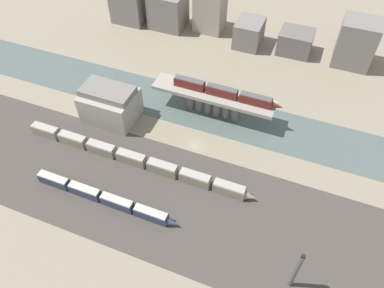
% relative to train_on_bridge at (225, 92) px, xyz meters
% --- Properties ---
extents(ground_plane, '(400.00, 400.00, 0.00)m').
position_rel_train_on_bridge_xyz_m(ground_plane, '(-4.46, -18.21, -11.43)').
color(ground_plane, gray).
extents(railbed_yard, '(280.00, 42.00, 0.01)m').
position_rel_train_on_bridge_xyz_m(railbed_yard, '(-4.46, -42.21, -11.43)').
color(railbed_yard, '#423D38').
rests_on(railbed_yard, ground).
extents(river_water, '(320.00, 21.41, 0.01)m').
position_rel_train_on_bridge_xyz_m(river_water, '(-4.46, 0.00, -11.43)').
color(river_water, '#4C5B56').
rests_on(river_water, ground).
extents(bridge, '(45.82, 8.98, 9.63)m').
position_rel_train_on_bridge_xyz_m(bridge, '(-4.46, 0.00, -4.63)').
color(bridge, gray).
rests_on(bridge, ground).
extents(train_on_bridge, '(40.64, 2.65, 3.69)m').
position_rel_train_on_bridge_xyz_m(train_on_bridge, '(0.00, 0.00, 0.00)').
color(train_on_bridge, '#5B1E19').
rests_on(train_on_bridge, bridge).
extents(train_yard_near, '(48.68, 2.68, 3.76)m').
position_rel_train_on_bridge_xyz_m(train_yard_near, '(-22.00, -50.20, -9.59)').
color(train_yard_near, '#2D384C').
rests_on(train_yard_near, ground).
extents(train_yard_mid, '(82.69, 3.18, 4.17)m').
position_rel_train_on_bridge_xyz_m(train_yard_mid, '(-20.35, -33.05, -9.38)').
color(train_yard_mid, gray).
rests_on(train_yard_mid, ground).
extents(warehouse_building, '(19.01, 14.79, 13.62)m').
position_rel_train_on_bridge_xyz_m(warehouse_building, '(-38.81, -15.87, -4.95)').
color(warehouse_building, '#9E998E').
rests_on(warehouse_building, ground).
extents(signal_tower, '(1.07, 1.07, 17.11)m').
position_rel_train_on_bridge_xyz_m(signal_tower, '(36.66, -54.85, -3.10)').
color(signal_tower, '#4C4C51').
rests_on(signal_tower, ground).
extents(city_block_far_left, '(15.98, 10.78, 21.75)m').
position_rel_train_on_bridge_xyz_m(city_block_far_left, '(-65.20, 48.12, -0.55)').
color(city_block_far_left, slate).
rests_on(city_block_far_left, ground).
extents(city_block_left, '(16.38, 14.12, 16.73)m').
position_rel_train_on_bridge_xyz_m(city_block_left, '(-45.50, 51.23, -3.06)').
color(city_block_left, slate).
rests_on(city_block_left, ground).
extents(city_block_center, '(13.38, 12.01, 22.21)m').
position_rel_train_on_bridge_xyz_m(city_block_center, '(-25.86, 55.94, -0.32)').
color(city_block_center, gray).
rests_on(city_block_center, ground).
extents(city_block_right, '(11.62, 14.44, 11.55)m').
position_rel_train_on_bridge_xyz_m(city_block_right, '(-4.82, 50.17, -5.65)').
color(city_block_right, slate).
rests_on(city_block_right, ground).
extents(city_block_far_right, '(14.48, 12.57, 10.04)m').
position_rel_train_on_bridge_xyz_m(city_block_far_right, '(16.19, 51.98, -6.41)').
color(city_block_far_right, '#605B56').
rests_on(city_block_far_right, ground).
extents(city_block_tall, '(15.29, 13.65, 20.03)m').
position_rel_train_on_bridge_xyz_m(city_block_tall, '(40.71, 52.50, -1.42)').
color(city_block_tall, slate).
rests_on(city_block_tall, ground).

